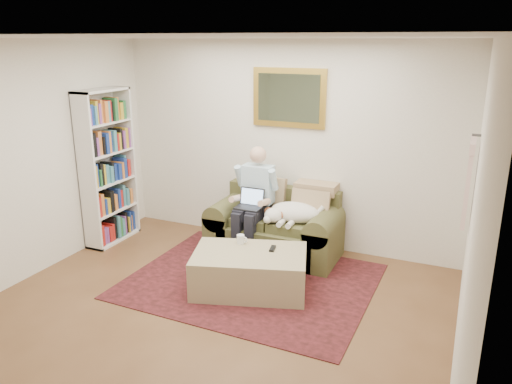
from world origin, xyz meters
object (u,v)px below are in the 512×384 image
Objects in this scene: sofa at (275,233)px; coffee_mug at (241,239)px; bookshelf at (108,168)px; laptop at (250,202)px; ottoman at (250,271)px; sleeping_dog at (295,212)px; seated_man at (252,203)px.

sofa reaches higher than coffee_mug.
laptop is at bearing 7.46° from bookshelf.
sofa is 5.15× the size of laptop.
coffee_mug is (-0.20, 0.19, 0.27)m from ottoman.
laptop is (-0.24, -0.21, 0.43)m from sofa.
laptop is at bearing 104.60° from coffee_mug.
sleeping_dog is (0.53, 0.13, -0.09)m from laptop.
bookshelf is at bearing -171.19° from sleeping_dog.
sofa is at bearing 41.02° from laptop.
seated_man reaches higher than coffee_mug.
coffee_mug is at bearing -117.01° from sleeping_dog.
sofa is at bearing 84.09° from coffee_mug.
sleeping_dog is (0.29, -0.08, 0.34)m from sofa.
ottoman is (0.35, -0.85, -0.46)m from seated_man.
sleeping_dog reaches higher than coffee_mug.
sleeping_dog is 2.50m from bookshelf.
bookshelf reaches higher than seated_man.
sofa is at bearing 96.45° from ottoman.
seated_man is at bearing 112.51° from ottoman.
sleeping_dog is 6.60× the size of coffee_mug.
bookshelf reaches higher than ottoman.
laptop is 0.16× the size of bookshelf.
bookshelf is (-1.92, -0.25, 0.29)m from laptop.
sofa is 16.02× the size of coffee_mug.
seated_man is 2.04× the size of sleeping_dog.
laptop is at bearing -166.36° from sleeping_dog.
sleeping_dog is 0.56× the size of ottoman.
sleeping_dog is 0.33× the size of bookshelf.
ottoman is (0.11, -1.00, -0.06)m from sofa.
seated_man is 0.07m from laptop.
laptop reaches higher than sofa.
laptop is 0.66m from coffee_mug.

